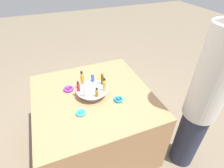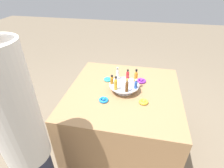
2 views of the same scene
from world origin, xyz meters
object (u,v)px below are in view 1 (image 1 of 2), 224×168
Objects in this scene: bottle_blue at (93,78)px; bottle_red at (78,87)px; ribbon_bow_blue at (118,99)px; ribbon_bow_teal at (81,113)px; bottle_orange at (82,78)px; display_stand at (92,91)px; ribbon_bow_purple at (68,89)px; bottle_brown at (102,79)px; bottle_amber at (97,93)px; ribbon_bow_gold at (102,79)px; bottle_clear at (85,91)px; person_figure at (203,102)px; bottle_gold at (105,85)px.

bottle_red is (0.16, 0.10, 0.00)m from bottle_blue.
ribbon_bow_blue is 1.02× the size of ribbon_bow_teal.
bottle_orange reaches higher than ribbon_bow_blue.
bottle_red is at bearing -7.79° from display_stand.
ribbon_bow_purple is at bearing -60.98° from bottle_red.
bottle_brown is at bearing -174.93° from bottle_red.
ribbon_bow_gold is at bearing -114.99° from bottle_amber.
bottle_red reaches higher than ribbon_bow_gold.
bottle_red is (0.12, -0.02, 0.07)m from display_stand.
bottle_clear is (0.13, 0.19, 0.02)m from bottle_blue.
bottle_orange is at bearing -107.89° from ribbon_bow_teal.
display_stand is at bearing -38.71° from ribbon_bow_blue.
bottle_brown is 0.89m from person_figure.
bottle_gold reaches higher than bottle_blue.
ribbon_bow_teal is at bearing 79.51° from bottle_red.
bottle_blue is 1.11× the size of ribbon_bow_teal.
bottle_gold is 0.19m from bottle_clear.
bottle_amber reaches higher than display_stand.
display_stand is 0.14m from bottle_amber.
person_figure is at bearing 153.27° from bottle_clear.
ribbon_bow_teal is (0.07, 0.11, -0.12)m from bottle_clear.
display_stand is at bearing -84.93° from bottle_amber.
bottle_orange is 1.62× the size of ribbon_bow_blue.
bottle_gold is at bearing 159.35° from bottle_red.
bottle_gold is 1.64× the size of ribbon_bow_gold.
bottle_gold is 1.46× the size of bottle_amber.
ribbon_bow_purple is 0.06× the size of person_figure.
bottle_blue reaches higher than ribbon_bow_teal.
ribbon_bow_gold is (-0.22, -0.09, -0.12)m from bottle_orange.
ribbon_bow_blue is 0.36m from ribbon_bow_gold.
display_stand is 0.26m from ribbon_bow_purple.
bottle_brown is at bearing 159.35° from bottle_orange.
bottle_orange is at bearing -59.22° from display_stand.
bottle_blue is at bearing -97.79° from bottle_amber.
person_figure is at bearing 152.55° from bottle_amber.
bottle_clear is (0.03, 0.19, -0.01)m from bottle_orange.
bottle_gold is at bearing 77.51° from ribbon_bow_gold.
bottle_amber is at bearing 30.78° from bottle_gold.
bottle_red is at bearing -46.36° from bottle_amber.
bottle_gold is at bearing 107.92° from bottle_blue.
ribbon_bow_teal is (0.04, 0.21, -0.11)m from bottle_red.
display_stand is at bearing 172.21° from bottle_red.
bottle_clear is 1.56× the size of ribbon_bow_gold.
bottle_amber is at bearing 133.64° from bottle_red.
ribbon_bow_purple is (0.24, -0.05, -0.10)m from bottle_blue.
bottle_clear is at bearing 48.83° from ribbon_bow_gold.
bottle_gold reaches higher than ribbon_bow_gold.
ribbon_bow_purple and ribbon_bow_teal have the same top height.
bottle_orange is 0.09× the size of person_figure.
ribbon_bow_purple is (0.11, -0.24, -0.12)m from bottle_clear.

